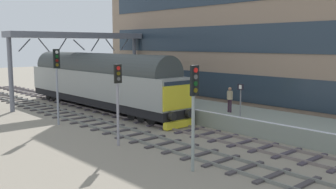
{
  "coord_description": "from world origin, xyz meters",
  "views": [
    {
      "loc": [
        -16.67,
        -19.97,
        5.44
      ],
      "look_at": [
        0.2,
        -1.14,
        2.07
      ],
      "focal_mm": 40.8,
      "sensor_mm": 36.0,
      "label": 1
    }
  ],
  "objects_px": {
    "signal_post_mid": "(118,94)",
    "platform_number_sign": "(241,95)",
    "signal_post_near": "(194,103)",
    "waiting_passenger": "(230,97)",
    "diesel_locomotive": "(98,80)",
    "signal_post_far": "(57,76)"
  },
  "relations": [
    {
      "from": "signal_post_mid",
      "to": "platform_number_sign",
      "type": "distance_m",
      "value": 7.75
    },
    {
      "from": "diesel_locomotive",
      "to": "platform_number_sign",
      "type": "relative_size",
      "value": 9.95
    },
    {
      "from": "signal_post_mid",
      "to": "platform_number_sign",
      "type": "relative_size",
      "value": 2.19
    },
    {
      "from": "diesel_locomotive",
      "to": "signal_post_near",
      "type": "distance_m",
      "value": 17.15
    },
    {
      "from": "signal_post_mid",
      "to": "platform_number_sign",
      "type": "bearing_deg",
      "value": -18.31
    },
    {
      "from": "signal_post_near",
      "to": "diesel_locomotive",
      "type": "bearing_deg",
      "value": 71.91
    },
    {
      "from": "diesel_locomotive",
      "to": "signal_post_near",
      "type": "relative_size",
      "value": 4.37
    },
    {
      "from": "signal_post_mid",
      "to": "signal_post_far",
      "type": "relative_size",
      "value": 0.86
    },
    {
      "from": "diesel_locomotive",
      "to": "signal_post_far",
      "type": "bearing_deg",
      "value": -145.85
    },
    {
      "from": "diesel_locomotive",
      "to": "signal_post_near",
      "type": "xyz_separation_m",
      "value": [
        -5.32,
        -16.3,
        0.48
      ]
    },
    {
      "from": "signal_post_mid",
      "to": "waiting_passenger",
      "type": "relative_size",
      "value": 2.67
    },
    {
      "from": "signal_post_mid",
      "to": "waiting_passenger",
      "type": "distance_m",
      "value": 8.1
    },
    {
      "from": "signal_post_near",
      "to": "platform_number_sign",
      "type": "xyz_separation_m",
      "value": [
        7.34,
        3.18,
        -0.64
      ]
    },
    {
      "from": "signal_post_mid",
      "to": "waiting_passenger",
      "type": "xyz_separation_m",
      "value": [
        7.98,
        -1.09,
        -0.82
      ]
    },
    {
      "from": "signal_post_near",
      "to": "signal_post_mid",
      "type": "distance_m",
      "value": 5.61
    },
    {
      "from": "diesel_locomotive",
      "to": "platform_number_sign",
      "type": "bearing_deg",
      "value": -81.27
    },
    {
      "from": "signal_post_near",
      "to": "waiting_passenger",
      "type": "bearing_deg",
      "value": 29.52
    },
    {
      "from": "signal_post_near",
      "to": "waiting_passenger",
      "type": "distance_m",
      "value": 9.22
    },
    {
      "from": "signal_post_near",
      "to": "signal_post_far",
      "type": "bearing_deg",
      "value": 90.0
    },
    {
      "from": "signal_post_mid",
      "to": "signal_post_far",
      "type": "distance_m",
      "value": 7.1
    },
    {
      "from": "signal_post_far",
      "to": "waiting_passenger",
      "type": "relative_size",
      "value": 3.11
    },
    {
      "from": "diesel_locomotive",
      "to": "signal_post_far",
      "type": "relative_size",
      "value": 3.91
    }
  ]
}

